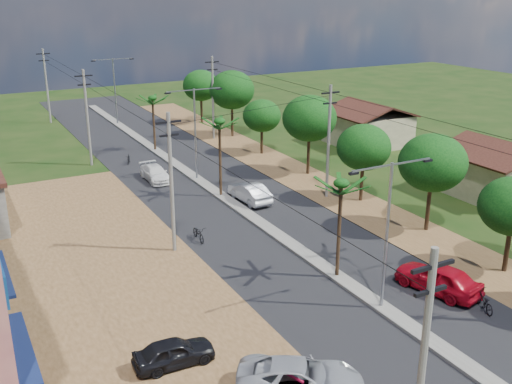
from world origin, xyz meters
TOP-DOWN VIEW (x-y plane):
  - ground at (0.00, 0.00)m, footprint 160.00×160.00m
  - road at (0.00, 15.00)m, footprint 12.00×110.00m
  - median at (0.00, 18.00)m, footprint 1.00×90.00m
  - dirt_lot_west at (-15.00, 8.00)m, footprint 18.00×46.00m
  - dirt_shoulder_east at (8.50, 15.00)m, footprint 5.00×90.00m
  - house_east_near at (20.00, 10.00)m, footprint 7.60×7.50m
  - house_east_far at (21.00, 28.00)m, footprint 7.60×7.50m
  - tree_east_c at (9.70, 7.00)m, footprint 4.60×4.60m
  - tree_east_d at (9.40, 14.00)m, footprint 4.20×4.20m
  - tree_east_e at (9.60, 22.00)m, footprint 4.80×4.80m
  - tree_east_f at (9.20, 30.00)m, footprint 3.80×3.80m
  - tree_east_g at (9.80, 38.00)m, footprint 5.00×5.00m
  - tree_east_h at (9.50, 46.00)m, footprint 4.40×4.40m
  - palm_median_near at (0.00, 4.00)m, footprint 2.00×2.00m
  - palm_median_mid at (0.00, 20.00)m, footprint 2.00×2.00m
  - palm_median_far at (0.00, 36.00)m, footprint 2.00×2.00m
  - streetlight_near at (0.00, 0.00)m, footprint 5.10×0.18m
  - streetlight_mid at (0.00, 25.00)m, footprint 5.10×0.18m
  - streetlight_far at (0.00, 50.00)m, footprint 5.10×0.18m
  - utility_pole_w_a at (-7.00, -10.00)m, footprint 1.60×0.24m
  - utility_pole_w_b at (-7.00, 12.00)m, footprint 1.60×0.24m
  - utility_pole_w_c at (-7.00, 34.00)m, footprint 1.60×0.24m
  - utility_pole_w_d at (-7.00, 55.00)m, footprint 1.60×0.24m
  - utility_pole_e_b at (7.50, 16.00)m, footprint 1.60×0.24m
  - utility_pole_e_c at (7.50, 38.00)m, footprint 1.60×0.24m
  - car_red_near at (3.88, -0.04)m, footprint 3.11×5.19m
  - car_silver_mid at (1.50, 17.87)m, footprint 1.78×4.61m
  - car_white_far at (-3.25, 26.47)m, footprint 1.81×4.41m
  - car_parked_silver at (-7.50, -3.93)m, footprint 5.75×4.94m
  - car_parked_dark at (-11.38, 0.46)m, footprint 3.72×1.59m
  - moto_rider_east at (4.59, -2.63)m, footprint 1.32×2.04m
  - moto_rider_west_a at (-5.00, 12.75)m, footprint 0.78×1.97m
  - moto_rider_west_b at (-3.82, 32.60)m, footprint 0.98×1.56m

SIDE VIEW (x-z plane):
  - ground at x=0.00m, z-range 0.00..0.00m
  - dirt_shoulder_east at x=8.50m, z-range 0.00..0.03m
  - dirt_lot_west at x=-15.00m, z-range 0.00..0.04m
  - road at x=0.00m, z-range 0.00..0.04m
  - median at x=0.00m, z-range 0.00..0.18m
  - moto_rider_west_b at x=-3.82m, z-range 0.00..0.91m
  - moto_rider_east at x=4.59m, z-range 0.00..1.01m
  - moto_rider_west_a at x=-5.00m, z-range 0.00..1.02m
  - car_parked_dark at x=-11.38m, z-range 0.00..1.25m
  - car_white_far at x=-3.25m, z-range 0.00..1.28m
  - car_parked_silver at x=-7.50m, z-range 0.00..1.47m
  - car_silver_mid at x=1.50m, z-range 0.00..1.50m
  - car_red_near at x=3.88m, z-range 0.00..1.65m
  - house_east_near at x=20.00m, z-range 0.09..4.69m
  - house_east_far at x=21.00m, z-range 0.09..4.69m
  - tree_east_f at x=9.20m, z-range 1.13..6.64m
  - tree_east_d at x=9.40m, z-range 1.27..7.41m
  - tree_east_h at x=9.50m, z-range 1.38..7.90m
  - utility_pole_w_a at x=-7.00m, z-range 0.26..9.26m
  - utility_pole_w_b at x=-7.00m, z-range 0.26..9.26m
  - utility_pole_w_c at x=-7.00m, z-range 0.26..9.26m
  - utility_pole_w_d at x=-7.00m, z-range 0.26..9.26m
  - utility_pole_e_b at x=7.50m, z-range 0.26..9.26m
  - utility_pole_e_c at x=7.50m, z-range 0.26..9.26m
  - streetlight_near at x=0.00m, z-range 0.79..8.79m
  - streetlight_mid at x=0.00m, z-range 0.79..8.79m
  - streetlight_far at x=0.00m, z-range 0.79..8.79m
  - tree_east_c at x=9.70m, z-range 1.45..8.28m
  - tree_east_e at x=9.60m, z-range 1.52..8.66m
  - tree_east_g at x=9.80m, z-range 1.55..8.93m
  - palm_median_far at x=0.00m, z-range 2.34..8.19m
  - palm_median_near at x=0.00m, z-range 2.46..8.61m
  - palm_median_mid at x=0.00m, z-range 2.62..9.17m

